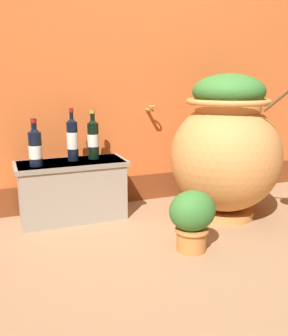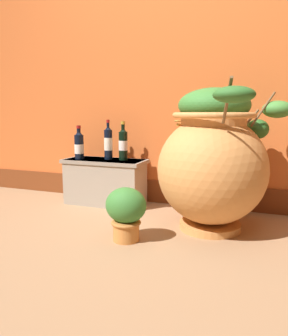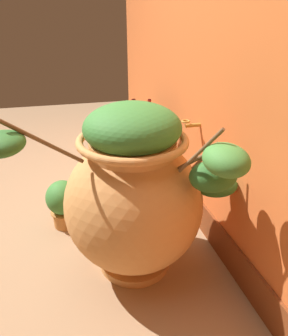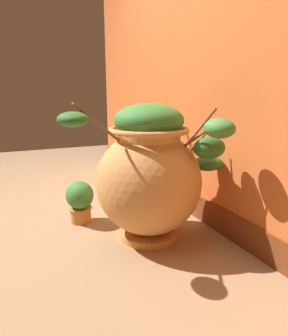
# 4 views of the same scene
# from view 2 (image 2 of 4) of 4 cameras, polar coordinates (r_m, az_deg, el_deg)

# --- Properties ---
(ground_plane) EXTENTS (7.00, 7.00, 0.00)m
(ground_plane) POSITION_cam_2_polar(r_m,az_deg,el_deg) (1.88, -3.92, -14.83)
(ground_plane) COLOR #9E7A56
(back_wall) EXTENTS (4.40, 0.33, 2.60)m
(back_wall) POSITION_cam_2_polar(r_m,az_deg,el_deg) (2.89, 6.26, 19.75)
(back_wall) COLOR #D6662D
(back_wall) RESTS_ON ground_plane
(terracotta_urn) EXTENTS (0.84, 1.11, 0.95)m
(terracotta_urn) POSITION_cam_2_polar(r_m,az_deg,el_deg) (2.19, 12.03, 1.32)
(terracotta_urn) COLOR #D68E4C
(terracotta_urn) RESTS_ON ground_plane
(stone_ledge) EXTENTS (0.70, 0.30, 0.39)m
(stone_ledge) POSITION_cam_2_polar(r_m,az_deg,el_deg) (2.83, -6.78, -2.11)
(stone_ledge) COLOR #9E9384
(stone_ledge) RESTS_ON ground_plane
(wine_bottle_left) EXTENTS (0.07, 0.07, 0.33)m
(wine_bottle_left) POSITION_cam_2_polar(r_m,az_deg,el_deg) (2.79, -6.25, 4.49)
(wine_bottle_left) COLOR black
(wine_bottle_left) RESTS_ON stone_ledge
(wine_bottle_middle) EXTENTS (0.08, 0.08, 0.29)m
(wine_bottle_middle) POSITION_cam_2_polar(r_m,az_deg,el_deg) (2.85, -11.25, 3.98)
(wine_bottle_middle) COLOR black
(wine_bottle_middle) RESTS_ON stone_ledge
(wine_bottle_right) EXTENTS (0.07, 0.07, 0.32)m
(wine_bottle_right) POSITION_cam_2_polar(r_m,az_deg,el_deg) (2.74, -3.66, 4.34)
(wine_bottle_right) COLOR black
(wine_bottle_right) RESTS_ON stone_ledge
(potted_shrub) EXTENTS (0.25, 0.21, 0.33)m
(potted_shrub) POSITION_cam_2_polar(r_m,az_deg,el_deg) (2.01, -3.16, -7.53)
(potted_shrub) COLOR #CC7F3D
(potted_shrub) RESTS_ON ground_plane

